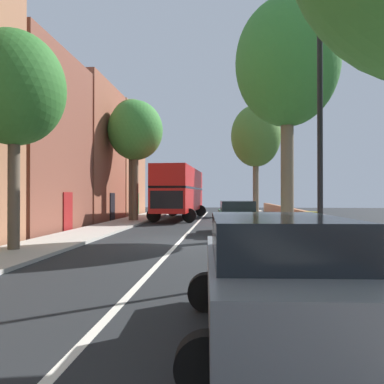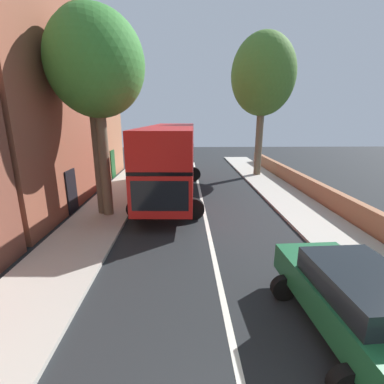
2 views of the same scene
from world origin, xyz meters
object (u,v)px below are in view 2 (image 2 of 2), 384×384
Objects in this scene: parked_car_green_right_2 at (355,299)px; double_decker_bus at (172,156)px; street_tree_left_0 at (96,65)px; street_tree_right_3 at (263,76)px; street_tree_left_6 at (90,59)px.

double_decker_bus is at bearing 110.89° from parked_car_green_right_2.
double_decker_bus is 6.15m from street_tree_left_0.
street_tree_right_3 is (6.54, 5.57, 5.10)m from double_decker_bus.
parked_car_green_right_2 is (4.20, -11.01, -1.41)m from double_decker_bus.
street_tree_right_3 is 1.17× the size of street_tree_left_6.
street_tree_left_6 reaches higher than street_tree_left_0.
double_decker_bus is 1.12× the size of street_tree_right_3.
double_decker_bus is 1.33× the size of street_tree_left_0.
street_tree_left_0 is 0.98× the size of street_tree_left_6.
street_tree_left_0 is 13.04m from street_tree_right_3.
street_tree_right_3 reaches higher than street_tree_left_0.
street_tree_right_3 reaches higher than street_tree_left_6.
double_decker_bus reaches higher than parked_car_green_right_2.
double_decker_bus is at bearing -139.58° from street_tree_right_3.
parked_car_green_right_2 is 0.49× the size of street_tree_left_0.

